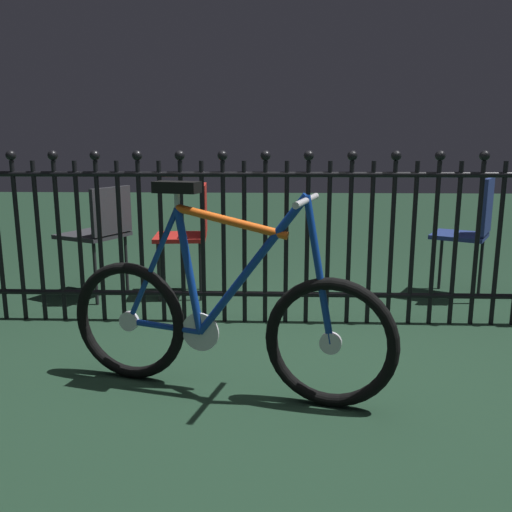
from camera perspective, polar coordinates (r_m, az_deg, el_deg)
The scene contains 6 objects.
ground_plane at distance 2.65m, azimuth 2.68°, elevation -12.89°, with size 20.00×20.00×0.00m, color #193121.
iron_fence at distance 3.27m, azimuth 1.69°, elevation 2.40°, with size 3.88×0.07×1.11m.
bicycle at distance 2.39m, azimuth -3.51°, elevation -7.04°, with size 1.50×0.52×0.95m.
chair_charcoal at distance 3.99m, azimuth -16.39°, elevation 2.79°, with size 0.53×0.53×0.82m.
chair_red at distance 3.92m, azimuth -7.03°, elevation 2.95°, with size 0.41×0.40×0.83m.
chair_navy at distance 4.13m, azimuth 22.13°, elevation 2.98°, with size 0.49×0.49×0.88m.
Camera 1 is at (-0.03, -2.40, 1.11)m, focal length 37.24 mm.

